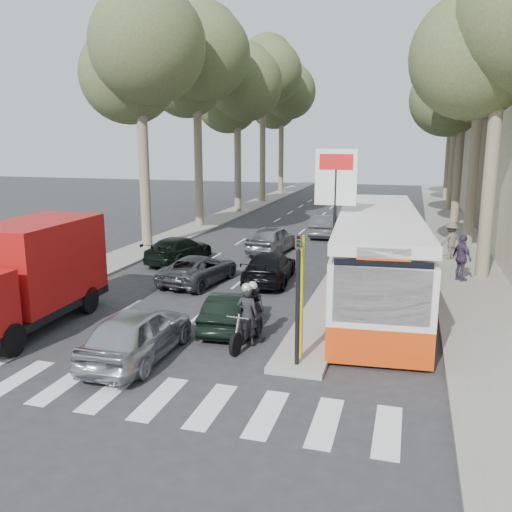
% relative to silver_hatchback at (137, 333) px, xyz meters
% --- Properties ---
extents(ground, '(120.00, 120.00, 0.00)m').
position_rel_silver_hatchback_xyz_m(ground, '(1.10, 2.00, -0.74)').
color(ground, '#28282B').
rests_on(ground, ground).
extents(sidewalk_right, '(3.20, 70.00, 0.12)m').
position_rel_silver_hatchback_xyz_m(sidewalk_right, '(9.70, 27.00, -0.68)').
color(sidewalk_right, gray).
rests_on(sidewalk_right, ground).
extents(median_left, '(2.40, 64.00, 0.12)m').
position_rel_silver_hatchback_xyz_m(median_left, '(-6.90, 30.00, -0.68)').
color(median_left, gray).
rests_on(median_left, ground).
extents(traffic_island, '(1.50, 26.00, 0.16)m').
position_rel_silver_hatchback_xyz_m(traffic_island, '(4.35, 13.00, -0.66)').
color(traffic_island, gray).
rests_on(traffic_island, ground).
extents(billboard, '(1.50, 12.10, 5.60)m').
position_rel_silver_hatchback_xyz_m(billboard, '(4.35, 7.00, 2.97)').
color(billboard, yellow).
rests_on(billboard, ground).
extents(traffic_light_island, '(0.16, 0.41, 3.60)m').
position_rel_silver_hatchback_xyz_m(traffic_light_island, '(4.35, 0.50, 1.75)').
color(traffic_light_island, black).
rests_on(traffic_light_island, ground).
extents(tree_l_a, '(7.40, 7.20, 14.10)m').
position_rel_silver_hatchback_xyz_m(tree_l_a, '(-6.77, 14.11, 9.64)').
color(tree_l_a, '#6B604C').
rests_on(tree_l_a, ground).
extents(tree_l_b, '(7.40, 7.20, 14.88)m').
position_rel_silver_hatchback_xyz_m(tree_l_b, '(-6.87, 22.11, 10.33)').
color(tree_l_b, '#6B604C').
rests_on(tree_l_b, ground).
extents(tree_l_c, '(7.40, 7.20, 13.71)m').
position_rel_silver_hatchback_xyz_m(tree_l_c, '(-6.67, 30.11, 9.30)').
color(tree_l_c, '#6B604C').
rests_on(tree_l_c, ground).
extents(tree_l_d, '(7.40, 7.20, 15.66)m').
position_rel_silver_hatchback_xyz_m(tree_l_d, '(-6.77, 38.11, 11.02)').
color(tree_l_d, '#6B604C').
rests_on(tree_l_d, ground).
extents(tree_l_e, '(7.40, 7.20, 14.49)m').
position_rel_silver_hatchback_xyz_m(tree_l_e, '(-6.87, 46.11, 9.99)').
color(tree_l_e, '#6B604C').
rests_on(tree_l_e, ground).
extents(tree_r_a, '(7.40, 7.20, 14.10)m').
position_rel_silver_hatchback_xyz_m(tree_r_a, '(10.23, 12.11, 9.64)').
color(tree_r_a, '#6B604C').
rests_on(tree_r_a, ground).
extents(tree_r_b, '(7.40, 7.20, 15.27)m').
position_rel_silver_hatchback_xyz_m(tree_r_b, '(10.33, 20.11, 10.68)').
color(tree_r_b, '#6B604C').
rests_on(tree_r_b, ground).
extents(tree_r_c, '(7.40, 7.20, 13.32)m').
position_rel_silver_hatchback_xyz_m(tree_r_c, '(10.13, 28.11, 8.95)').
color(tree_r_c, '#6B604C').
rests_on(tree_r_c, ground).
extents(tree_r_d, '(7.40, 7.20, 14.88)m').
position_rel_silver_hatchback_xyz_m(tree_r_d, '(10.23, 36.11, 10.33)').
color(tree_r_d, '#6B604C').
rests_on(tree_r_d, ground).
extents(tree_r_e, '(7.40, 7.20, 14.10)m').
position_rel_silver_hatchback_xyz_m(tree_r_e, '(10.33, 44.11, 9.64)').
color(tree_r_e, '#6B604C').
rests_on(tree_r_e, ground).
extents(silver_hatchback, '(1.78, 4.35, 1.48)m').
position_rel_silver_hatchback_xyz_m(silver_hatchback, '(0.00, 0.00, 0.00)').
color(silver_hatchback, '#A6A8AE').
rests_on(silver_hatchback, ground).
extents(dark_hatchback, '(1.48, 3.65, 1.18)m').
position_rel_silver_hatchback_xyz_m(dark_hatchback, '(1.68, 3.08, -0.15)').
color(dark_hatchback, black).
rests_on(dark_hatchback, ground).
extents(queue_car_a, '(2.53, 4.50, 1.19)m').
position_rel_silver_hatchback_xyz_m(queue_car_a, '(-1.41, 8.00, -0.15)').
color(queue_car_a, '#43464A').
rests_on(queue_car_a, ground).
extents(queue_car_b, '(2.15, 4.59, 1.30)m').
position_rel_silver_hatchback_xyz_m(queue_car_b, '(1.38, 9.00, -0.09)').
color(queue_car_b, black).
rests_on(queue_car_b, ground).
extents(queue_car_c, '(2.29, 4.50, 1.47)m').
position_rel_silver_hatchback_xyz_m(queue_car_c, '(0.00, 15.00, -0.01)').
color(queue_car_c, gray).
rests_on(queue_car_c, ground).
extents(queue_car_d, '(1.49, 4.12, 1.35)m').
position_rel_silver_hatchback_xyz_m(queue_car_d, '(1.91, 20.63, -0.06)').
color(queue_car_d, '#505158').
rests_on(queue_car_d, ground).
extents(queue_car_e, '(2.34, 4.57, 1.27)m').
position_rel_silver_hatchback_xyz_m(queue_car_e, '(-3.84, 11.39, -0.10)').
color(queue_car_e, black).
rests_on(queue_car_e, ground).
extents(red_truck, '(2.60, 6.36, 3.35)m').
position_rel_silver_hatchback_xyz_m(red_truck, '(-4.61, 1.46, 1.03)').
color(red_truck, black).
rests_on(red_truck, ground).
extents(city_bus, '(3.80, 13.01, 3.38)m').
position_rel_silver_hatchback_xyz_m(city_bus, '(5.90, 7.37, 1.04)').
color(city_bus, red).
rests_on(city_bus, ground).
extents(motorcycle, '(0.87, 2.24, 1.91)m').
position_rel_silver_hatchback_xyz_m(motorcycle, '(2.63, 1.97, 0.13)').
color(motorcycle, black).
rests_on(motorcycle, ground).
extents(pedestrian_near, '(1.08, 1.28, 1.97)m').
position_rel_silver_hatchback_xyz_m(pedestrian_near, '(9.16, 10.98, 0.36)').
color(pedestrian_near, '#41344F').
rests_on(pedestrian_near, sidewalk_right).
extents(pedestrian_far, '(1.28, 1.10, 1.84)m').
position_rel_silver_hatchback_xyz_m(pedestrian_far, '(8.99, 15.34, 0.30)').
color(pedestrian_far, brown).
rests_on(pedestrian_far, sidewalk_right).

